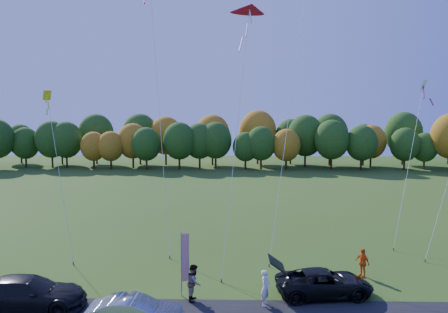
{
  "coord_description": "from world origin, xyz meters",
  "views": [
    {
      "loc": [
        0.72,
        -23.39,
        9.85
      ],
      "look_at": [
        0.0,
        6.0,
        7.0
      ],
      "focal_mm": 35.0,
      "sensor_mm": 36.0,
      "label": 1
    }
  ],
  "objects_px": {
    "silver_sedan": "(135,313)",
    "person_east": "(362,262)",
    "black_suv": "(324,283)",
    "feather_flag": "(184,257)"
  },
  "relations": [
    {
      "from": "black_suv",
      "to": "silver_sedan",
      "type": "relative_size",
      "value": 1.18
    },
    {
      "from": "silver_sedan",
      "to": "person_east",
      "type": "relative_size",
      "value": 2.5
    },
    {
      "from": "silver_sedan",
      "to": "person_east",
      "type": "height_order",
      "value": "person_east"
    },
    {
      "from": "silver_sedan",
      "to": "feather_flag",
      "type": "xyz_separation_m",
      "value": [
        1.84,
        3.75,
        1.42
      ]
    },
    {
      "from": "person_east",
      "to": "feather_flag",
      "type": "relative_size",
      "value": 0.5
    },
    {
      "from": "silver_sedan",
      "to": "person_east",
      "type": "distance_m",
      "value": 14.08
    },
    {
      "from": "person_east",
      "to": "feather_flag",
      "type": "bearing_deg",
      "value": -105.35
    },
    {
      "from": "silver_sedan",
      "to": "person_east",
      "type": "bearing_deg",
      "value": -59.8
    },
    {
      "from": "silver_sedan",
      "to": "feather_flag",
      "type": "bearing_deg",
      "value": -24.72
    },
    {
      "from": "black_suv",
      "to": "person_east",
      "type": "xyz_separation_m",
      "value": [
        2.89,
        2.9,
        0.16
      ]
    }
  ]
}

